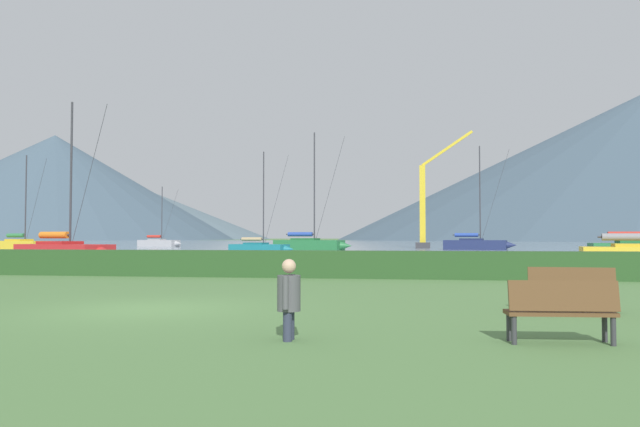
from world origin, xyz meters
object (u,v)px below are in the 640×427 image
object	(u,v)px
sailboat_slip_4	(65,251)
sailboat_slip_0	(310,244)
sailboat_slip_1	(22,245)
sailboat_slip_5	(260,248)
park_bench_under_tree	(561,308)
dock_crane	(425,210)
person_seated_viewer	(289,296)
sailboat_slip_2	(159,243)
park_bench_near_path	(570,287)
sailboat_slip_6	(476,244)

from	to	relation	value
sailboat_slip_4	sailboat_slip_0	bearing A→B (deg)	91.91
sailboat_slip_1	sailboat_slip_5	distance (m)	29.30
park_bench_under_tree	dock_crane	xyz separation A→B (m)	(-0.95, 76.53, 4.72)
sailboat_slip_5	dock_crane	xyz separation A→B (m)	(15.84, 29.88, 4.70)
sailboat_slip_4	park_bench_under_tree	world-z (taller)	sailboat_slip_4
dock_crane	park_bench_under_tree	bearing A→B (deg)	-89.29
park_bench_under_tree	person_seated_viewer	size ratio (longest dim) A/B	1.29
sailboat_slip_5	dock_crane	distance (m)	34.15
sailboat_slip_4	sailboat_slip_5	size ratio (longest dim) A/B	1.07
sailboat_slip_0	sailboat_slip_5	xyz separation A→B (m)	(-2.85, -11.28, -0.21)
sailboat_slip_5	sailboat_slip_1	bearing A→B (deg)	-175.82
sailboat_slip_2	sailboat_slip_5	world-z (taller)	same
sailboat_slip_4	dock_crane	xyz separation A→B (m)	(23.73, 49.53, 4.57)
park_bench_near_path	person_seated_viewer	xyz separation A→B (m)	(-5.17, -4.40, 0.15)
sailboat_slip_6	person_seated_viewer	world-z (taller)	sailboat_slip_6
person_seated_viewer	dock_crane	xyz separation A→B (m)	(3.12, 76.85, 4.57)
person_seated_viewer	dock_crane	bearing A→B (deg)	87.79
sailboat_slip_1	person_seated_viewer	xyz separation A→B (m)	(41.46, -52.71, -0.01)
sailboat_slip_0	sailboat_slip_1	size ratio (longest dim) A/B	1.25
sailboat_slip_4	sailboat_slip_6	xyz separation A→B (m)	(29.81, 40.86, 0.06)
sailboat_slip_1	person_seated_viewer	size ratio (longest dim) A/B	8.54
sailboat_slip_4	sailboat_slip_2	bearing A→B (deg)	129.06
sailboat_slip_0	park_bench_near_path	size ratio (longest dim) A/B	7.57
park_bench_under_tree	park_bench_near_path	bearing A→B (deg)	70.63
sailboat_slip_4	sailboat_slip_5	xyz separation A→B (m)	(7.88, 19.65, -0.12)
sailboat_slip_2	sailboat_slip_4	distance (m)	59.26
sailboat_slip_0	sailboat_slip_5	size ratio (longest dim) A/B	1.38
sailboat_slip_5	sailboat_slip_6	size ratio (longest dim) A/B	0.75
sailboat_slip_0	dock_crane	distance (m)	23.13
park_bench_near_path	sailboat_slip_5	bearing A→B (deg)	115.98
sailboat_slip_1	person_seated_viewer	distance (m)	67.06
sailboat_slip_5	park_bench_under_tree	bearing A→B (deg)	-54.72
sailboat_slip_1	sailboat_slip_2	distance (m)	31.07
sailboat_slip_2	sailboat_slip_5	size ratio (longest dim) A/B	1.00
park_bench_near_path	park_bench_under_tree	xyz separation A→B (m)	(-1.10, -4.09, -0.00)
sailboat_slip_6	park_bench_under_tree	distance (m)	68.06
sailboat_slip_1	sailboat_slip_6	bearing A→B (deg)	36.12
park_bench_near_path	park_bench_under_tree	world-z (taller)	same
sailboat_slip_2	dock_crane	xyz separation A→B (m)	(42.06, -6.82, 4.60)
park_bench_under_tree	dock_crane	world-z (taller)	dock_crane
sailboat_slip_1	park_bench_near_path	world-z (taller)	sailboat_slip_1
sailboat_slip_5	park_bench_under_tree	xyz separation A→B (m)	(16.79, -46.65, -0.03)
sailboat_slip_2	park_bench_near_path	xyz separation A→B (m)	(44.11, -79.27, -0.12)
sailboat_slip_6	person_seated_viewer	size ratio (longest dim) A/B	10.27
sailboat_slip_5	person_seated_viewer	distance (m)	48.66
sailboat_slip_1	park_bench_near_path	bearing A→B (deg)	-26.87
person_seated_viewer	sailboat_slip_2	bearing A→B (deg)	115.07
sailboat_slip_0	park_bench_under_tree	bearing A→B (deg)	-63.07
sailboat_slip_0	sailboat_slip_6	world-z (taller)	sailboat_slip_0
sailboat_slip_2	person_seated_viewer	distance (m)	92.29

